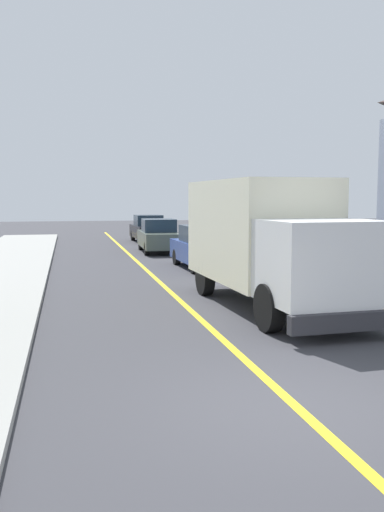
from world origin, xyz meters
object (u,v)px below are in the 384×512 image
(parked_van_across, at_px, (298,252))
(parked_car_far, at_px, (149,229))
(parked_car_near, at_px, (204,248))
(box_truck, at_px, (268,237))
(parked_car_mid, at_px, (159,237))

(parked_van_across, bearing_deg, parked_car_far, 101.54)
(parked_car_near, relative_size, parked_van_across, 1.01)
(box_truck, relative_size, parked_car_mid, 1.64)
(parked_car_near, xyz_separation_m, parked_van_across, (2.91, -2.28, 0.00))
(parked_car_near, bearing_deg, parked_car_mid, 95.79)
(parked_car_far, height_order, parked_van_across, same)
(parked_car_mid, xyz_separation_m, parked_car_far, (0.41, 6.56, 0.00))
(parked_car_far, distance_m, parked_van_across, 15.92)
(parked_van_across, bearing_deg, box_truck, -120.18)
(parked_car_mid, distance_m, parked_car_far, 6.57)
(parked_car_far, relative_size, parked_van_across, 1.01)
(box_truck, bearing_deg, parked_van_across, 59.82)
(box_truck, distance_m, parked_car_mid, 14.54)
(parked_car_mid, height_order, parked_car_far, same)
(parked_car_mid, bearing_deg, parked_car_far, 86.44)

